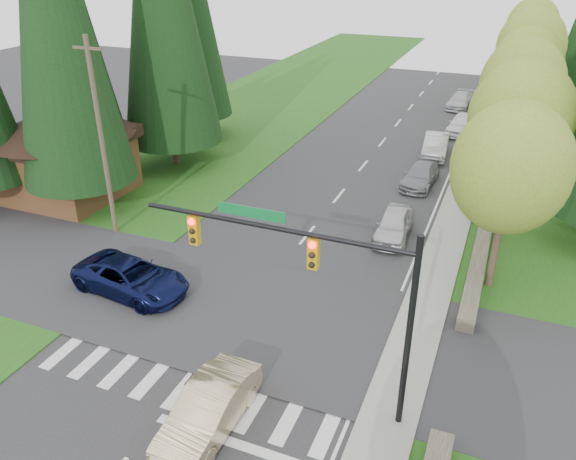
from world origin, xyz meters
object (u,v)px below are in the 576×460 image
Objects in this scene: suv_navy at (131,277)px; parked_car_a at (394,225)px; parked_car_b at (420,175)px; parked_car_c at (436,146)px; parked_car_d at (462,124)px; sedan_champagne at (209,410)px; parked_car_e at (460,101)px.

parked_car_a is (9.44, 9.34, -0.02)m from suv_navy.
parked_car_b is 5.84m from parked_car_c.
parked_car_d is at bearing 74.88° from parked_car_c.
parked_car_a is at bearing -86.62° from parked_car_d.
suv_navy is 1.26× the size of parked_car_a.
sedan_champagne is 34.57m from parked_car_d.
parked_car_c is (2.48, 28.30, 0.01)m from sedan_champagne.
parked_car_c is 0.99× the size of parked_car_d.
parked_car_a is at bearing -38.45° from suv_navy.
sedan_champagne is 1.03× the size of parked_car_b.
parked_car_c is at bearing -85.32° from parked_car_e.
sedan_champagne is 42.41m from parked_car_e.
parked_car_c is at bearing -15.67° from suv_navy.
parked_car_a is at bearing -87.22° from parked_car_b.
parked_car_b is at bearing -85.32° from parked_car_e.
parked_car_d is at bearing -13.26° from suv_navy.
parked_car_e is at bearing -7.53° from suv_navy.
sedan_champagne is 0.87× the size of suv_navy.
parked_car_e is (0.00, 19.88, 0.02)m from parked_car_b.
sedan_champagne is 28.41m from parked_car_c.
sedan_champagne is at bearing -102.52° from parked_car_a.
suv_navy is 19.37m from parked_car_b.
parked_car_c reaches higher than suv_navy.
parked_car_e is (0.00, 14.04, -0.10)m from parked_car_c.
sedan_champagne reaches higher than parked_car_b.
parked_car_b is (2.48, 22.46, -0.11)m from sedan_champagne.
suv_navy is 1.14× the size of parked_car_c.
suv_navy is at bearing -99.71° from parked_car_e.
parked_car_d is at bearing 83.63° from parked_car_a.
sedan_champagne is 1.00× the size of parked_car_e.
parked_car_a is 0.92× the size of parked_car_e.
parked_car_c reaches higher than parked_car_a.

